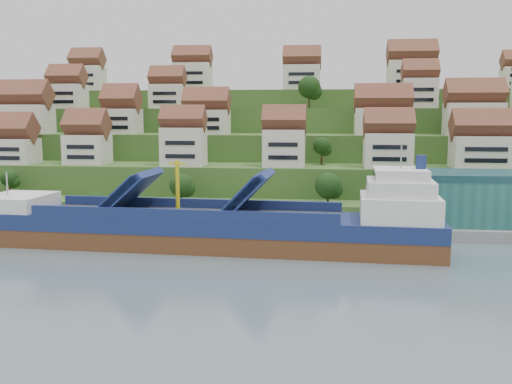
# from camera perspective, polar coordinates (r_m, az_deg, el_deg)

# --- Properties ---
(ground) EXTENTS (300.00, 300.00, 0.00)m
(ground) POSITION_cam_1_polar(r_m,az_deg,el_deg) (100.89, 0.92, -5.61)
(ground) COLOR slate
(ground) RESTS_ON ground
(quay) EXTENTS (180.00, 14.00, 2.20)m
(quay) POSITION_cam_1_polar(r_m,az_deg,el_deg) (115.27, 11.64, -3.52)
(quay) COLOR gray
(quay) RESTS_ON ground
(hillside) EXTENTS (260.00, 128.00, 31.00)m
(hillside) POSITION_cam_1_polar(r_m,az_deg,el_deg) (201.84, 3.90, 4.16)
(hillside) COLOR #2D4C1E
(hillside) RESTS_ON ground
(hillside_village) EXTENTS (159.30, 63.48, 28.94)m
(hillside_village) POSITION_cam_1_polar(r_m,az_deg,el_deg) (157.98, 4.34, 8.03)
(hillside_village) COLOR beige
(hillside_village) RESTS_ON ground
(hillside_trees) EXTENTS (140.16, 62.60, 31.69)m
(hillside_trees) POSITION_cam_1_polar(r_m,az_deg,el_deg) (146.14, 2.57, 5.77)
(hillside_trees) COLOR #1A3A13
(hillside_trees) RESTS_ON ground
(flagpole) EXTENTS (1.28, 0.16, 8.00)m
(flagpole) POSITION_cam_1_polar(r_m,az_deg,el_deg) (109.21, 10.96, -1.04)
(flagpole) COLOR gray
(flagpole) RESTS_ON quay
(cargo_ship) EXTENTS (83.16, 16.85, 18.39)m
(cargo_ship) POSITION_cam_1_polar(r_m,az_deg,el_deg) (100.63, -4.20, -3.65)
(cargo_ship) COLOR brown
(cargo_ship) RESTS_ON ground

